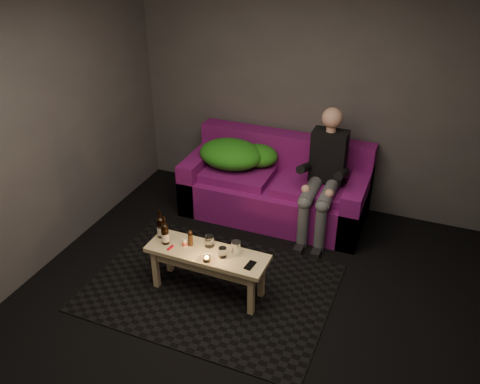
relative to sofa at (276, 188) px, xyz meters
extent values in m
plane|color=black|center=(0.23, -1.82, -0.31)|extent=(4.50, 4.50, 0.00)
plane|color=#484648|center=(0.23, 0.43, 0.99)|extent=(4.00, 0.00, 4.00)
plane|color=#484648|center=(-1.77, -1.82, 0.99)|extent=(0.00, 4.50, 4.50)
cube|color=black|center=(-0.13, -1.47, -0.30)|extent=(2.18, 1.60, 0.01)
cube|color=#720F5E|center=(0.00, -0.05, -0.10)|extent=(1.98, 0.89, 0.42)
cube|color=#720F5E|center=(0.00, 0.29, 0.32)|extent=(1.98, 0.22, 0.43)
cube|color=#720F5E|center=(-0.89, -0.05, 0.00)|extent=(0.20, 0.89, 0.61)
cube|color=#720F5E|center=(0.89, -0.05, 0.00)|extent=(0.20, 0.89, 0.61)
cube|color=#720F5E|center=(-0.42, -0.10, 0.15)|extent=(0.74, 0.59, 0.10)
cube|color=#720F5E|center=(0.42, -0.10, 0.15)|extent=(0.74, 0.59, 0.10)
ellipsoid|color=#2E8C19|center=(-0.52, -0.05, 0.34)|extent=(0.71, 0.55, 0.30)
ellipsoid|color=#2E8C19|center=(-0.25, 0.09, 0.31)|extent=(0.43, 0.36, 0.24)
ellipsoid|color=#2E8C19|center=(-0.74, 0.07, 0.28)|extent=(0.32, 0.26, 0.16)
cube|color=black|center=(0.55, 0.00, 0.49)|extent=(0.36, 0.22, 0.54)
sphere|color=#E2A58D|center=(0.55, 0.00, 0.91)|extent=(0.21, 0.21, 0.21)
cylinder|color=#4A4D54|center=(0.46, -0.31, 0.22)|extent=(0.14, 0.49, 0.14)
cylinder|color=#4A4D54|center=(0.64, -0.31, 0.22)|extent=(0.14, 0.49, 0.14)
cylinder|color=#4A4D54|center=(0.46, -0.54, -0.06)|extent=(0.11, 0.11, 0.50)
cylinder|color=#4A4D54|center=(0.64, -0.54, -0.06)|extent=(0.11, 0.11, 0.50)
cube|color=black|center=(0.46, -0.60, -0.28)|extent=(0.09, 0.22, 0.06)
cube|color=black|center=(0.64, -0.60, -0.28)|extent=(0.09, 0.22, 0.06)
cube|color=#CEBB78|center=(-0.13, -1.52, 0.11)|extent=(1.09, 0.36, 0.04)
cube|color=#CEBB78|center=(-0.13, -1.52, 0.05)|extent=(0.95, 0.28, 0.10)
cube|color=#CEBB78|center=(-0.60, -1.64, -0.11)|extent=(0.05, 0.05, 0.40)
cube|color=#CEBB78|center=(-0.59, -1.39, -0.11)|extent=(0.05, 0.05, 0.40)
cube|color=#CEBB78|center=(0.32, -1.65, -0.11)|extent=(0.05, 0.05, 0.40)
cube|color=#CEBB78|center=(0.33, -1.41, -0.11)|extent=(0.05, 0.05, 0.40)
cylinder|color=black|center=(-0.61, -1.47, 0.23)|extent=(0.07, 0.07, 0.19)
cylinder|color=white|center=(-0.61, -1.47, 0.20)|extent=(0.07, 0.07, 0.08)
cone|color=black|center=(-0.61, -1.47, 0.34)|extent=(0.07, 0.07, 0.03)
cylinder|color=black|center=(-0.61, -1.47, 0.37)|extent=(0.03, 0.03, 0.09)
cylinder|color=black|center=(-0.53, -1.54, 0.23)|extent=(0.07, 0.07, 0.19)
cylinder|color=white|center=(-0.53, -1.54, 0.20)|extent=(0.07, 0.07, 0.08)
cone|color=black|center=(-0.53, -1.54, 0.33)|extent=(0.07, 0.07, 0.03)
cylinder|color=black|center=(-0.53, -1.54, 0.36)|extent=(0.03, 0.03, 0.09)
cylinder|color=silver|center=(-0.35, -1.52, 0.18)|extent=(0.04, 0.04, 0.08)
cylinder|color=black|center=(-0.31, -1.49, 0.19)|extent=(0.05, 0.05, 0.12)
cylinder|color=white|center=(-0.15, -1.44, 0.18)|extent=(0.11, 0.11, 0.10)
cylinder|color=white|center=(-0.08, -1.64, 0.16)|extent=(0.07, 0.07, 0.05)
sphere|color=orange|center=(-0.08, -1.64, 0.17)|extent=(0.02, 0.02, 0.02)
cylinder|color=white|center=(0.02, -1.54, 0.18)|extent=(0.09, 0.09, 0.09)
cylinder|color=silver|center=(0.11, -1.45, 0.19)|extent=(0.11, 0.11, 0.11)
cube|color=black|center=(0.28, -1.57, 0.14)|extent=(0.08, 0.14, 0.01)
cube|color=#B50B1C|center=(-0.45, -1.60, 0.14)|extent=(0.03, 0.08, 0.01)
camera|label=1|loc=(1.45, -4.72, 2.76)|focal=38.00mm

